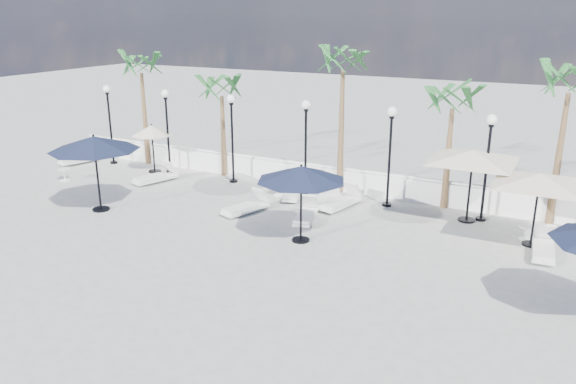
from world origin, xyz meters
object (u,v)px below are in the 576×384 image
at_px(parasol_navy_left, 94,144).
at_px(parasol_cream_sq_b, 474,150).
at_px(lounger_4, 292,192).
at_px(lounger_5, 323,199).
at_px(lounger_1, 156,177).
at_px(lounger_7, 544,248).
at_px(lounger_0, 79,159).
at_px(parasol_navy_mid, 301,174).
at_px(parasol_cream_sq_a, 541,174).
at_px(lounger_3, 306,214).
at_px(parasol_cream_small, 152,131).
at_px(lounger_6, 341,201).
at_px(lounger_2, 246,207).

relative_size(parasol_navy_left, parasol_cream_sq_b, 0.59).
height_order(lounger_4, lounger_5, lounger_5).
distance_m(lounger_1, lounger_7, 15.73).
xyz_separation_m(lounger_0, parasol_navy_mid, (14.05, -3.89, 2.03)).
distance_m(lounger_1, parasol_cream_sq_a, 15.46).
xyz_separation_m(lounger_3, parasol_cream_sq_a, (7.39, 1.29, 2.16)).
distance_m(lounger_1, parasol_cream_sq_b, 13.34).
xyz_separation_m(parasol_cream_sq_a, parasol_cream_small, (-16.47, 1.32, -0.44)).
height_order(lounger_1, lounger_4, lounger_1).
xyz_separation_m(lounger_3, parasol_navy_mid, (0.65, -1.76, 2.04)).
relative_size(lounger_5, lounger_6, 0.92).
xyz_separation_m(lounger_4, lounger_5, (1.47, -0.23, 0.01)).
relative_size(lounger_0, parasol_navy_mid, 0.71).
bearing_deg(parasol_cream_small, lounger_6, -4.30).
bearing_deg(parasol_cream_sq_a, parasol_navy_mid, -155.66).
height_order(lounger_3, lounger_7, lounger_7).
distance_m(lounger_4, parasol_navy_left, 7.77).
height_order(parasol_navy_left, parasol_navy_mid, parasol_navy_left).
distance_m(lounger_4, parasol_cream_small, 7.67).
bearing_deg(lounger_4, lounger_2, -125.60).
distance_m(lounger_1, lounger_4, 6.36).
bearing_deg(parasol_cream_sq_b, lounger_4, -175.97).
bearing_deg(lounger_1, lounger_5, 22.80).
relative_size(lounger_7, parasol_cream_sq_b, 0.35).
bearing_deg(lounger_4, parasol_cream_sq_a, -24.41).
bearing_deg(lounger_0, lounger_7, 14.29).
relative_size(lounger_3, parasol_cream_small, 0.86).
height_order(lounger_1, lounger_3, lounger_1).
relative_size(lounger_3, parasol_navy_mid, 0.68).
bearing_deg(lounger_2, lounger_7, 23.71).
distance_m(lounger_2, lounger_4, 2.51).
relative_size(lounger_6, parasol_cream_small, 0.94).
bearing_deg(lounger_6, lounger_7, 2.90).
height_order(lounger_2, lounger_6, lounger_6).
distance_m(lounger_5, parasol_cream_sq_b, 5.84).
xyz_separation_m(lounger_0, lounger_3, (13.40, -2.13, -0.01)).
xyz_separation_m(lounger_1, parasol_cream_small, (-1.16, 1.31, 1.70)).
relative_size(lounger_7, parasol_cream_sq_a, 0.38).
xyz_separation_m(lounger_0, lounger_4, (11.78, 0.01, -0.02)).
height_order(parasol_cream_sq_a, parasol_cream_small, parasol_cream_sq_a).
xyz_separation_m(parasol_navy_left, parasol_cream_sq_b, (12.53, 5.12, 0.03)).
distance_m(lounger_7, parasol_cream_sq_a, 2.29).
bearing_deg(parasol_cream_small, lounger_0, -173.64).
height_order(lounger_0, parasol_navy_mid, parasol_navy_mid).
relative_size(lounger_5, parasol_navy_left, 0.60).
xyz_separation_m(lounger_0, parasol_cream_sq_b, (18.54, 0.48, 2.35)).
height_order(lounger_2, parasol_navy_left, parasol_navy_left).
relative_size(lounger_0, lounger_3, 1.05).
bearing_deg(lounger_5, lounger_7, -4.36).
bearing_deg(parasol_cream_sq_b, parasol_navy_mid, -135.76).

